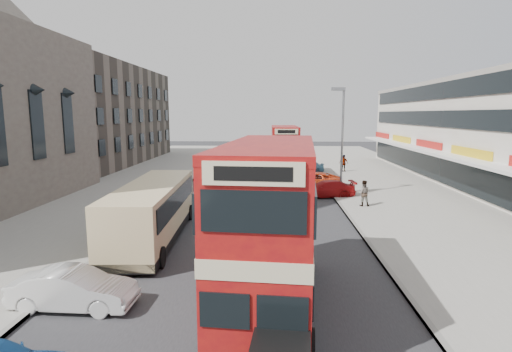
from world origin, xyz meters
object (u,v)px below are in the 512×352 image
(car_right_c, at_px, (305,166))
(street_lamp, at_px, (341,134))
(pedestrian_far, at_px, (344,163))
(cyclist, at_px, (306,183))
(bus_second, at_px, (285,152))
(pedestrian_near, at_px, (363,193))
(coach, at_px, (153,209))
(car_right_b, at_px, (312,180))
(car_right_a, at_px, (326,189))
(bus_main, at_px, (270,226))
(car_left_front, at_px, (74,289))

(car_right_c, bearing_deg, street_lamp, 9.83)
(car_right_c, height_order, pedestrian_far, pedestrian_far)
(street_lamp, relative_size, cyclist, 4.15)
(pedestrian_far, bearing_deg, bus_second, -163.77)
(bus_second, xyz_separation_m, pedestrian_near, (4.90, -12.04, -1.55))
(coach, height_order, pedestrian_near, coach)
(car_right_b, relative_size, pedestrian_near, 2.82)
(coach, height_order, car_right_b, coach)
(car_right_a, relative_size, pedestrian_near, 2.50)
(car_right_b, xyz_separation_m, cyclist, (-0.59, -1.17, -0.02))
(bus_second, bearing_deg, coach, 69.33)
(street_lamp, bearing_deg, car_right_a, 180.00)
(car_right_b, height_order, cyclist, cyclist)
(bus_main, xyz_separation_m, pedestrian_near, (6.11, 14.27, -1.71))
(bus_second, relative_size, car_right_b, 1.81)
(car_right_c, bearing_deg, coach, -18.52)
(car_right_b, xyz_separation_m, car_right_c, (0.16, 9.46, -0.00))
(pedestrian_near, bearing_deg, street_lamp, -69.93)
(car_right_a, xyz_separation_m, pedestrian_near, (2.02, -3.44, 0.39))
(bus_main, relative_size, car_right_c, 2.39)
(bus_main, relative_size, car_right_b, 1.95)
(car_right_a, bearing_deg, cyclist, -157.28)
(car_left_front, relative_size, pedestrian_far, 2.22)
(car_right_b, bearing_deg, pedestrian_near, 27.24)
(car_left_front, distance_m, pedestrian_far, 33.81)
(street_lamp, distance_m, bus_second, 9.70)
(bus_main, distance_m, car_right_a, 18.29)
(bus_main, xyz_separation_m, car_right_b, (3.41, 21.27, -2.05))
(street_lamp, relative_size, bus_main, 0.85)
(car_left_front, bearing_deg, bus_second, -13.81)
(bus_second, distance_m, pedestrian_near, 13.09)
(bus_main, distance_m, pedestrian_near, 15.62)
(bus_main, relative_size, bus_second, 1.08)
(car_right_c, bearing_deg, car_right_a, 5.36)
(pedestrian_near, bearing_deg, coach, 35.25)
(car_left_front, bearing_deg, pedestrian_near, -38.54)
(coach, bearing_deg, bus_main, -52.86)
(car_right_b, bearing_deg, bus_second, -150.19)
(street_lamp, xyz_separation_m, bus_second, (-3.90, 8.60, -2.21))
(street_lamp, distance_m, pedestrian_far, 13.62)
(bus_second, bearing_deg, car_left_front, 73.57)
(car_right_c, relative_size, pedestrian_far, 2.26)
(bus_main, bearing_deg, car_right_c, -91.90)
(bus_second, bearing_deg, car_right_b, 113.02)
(coach, height_order, pedestrian_far, coach)
(bus_main, relative_size, coach, 0.96)
(bus_second, height_order, car_right_a, bus_second)
(street_lamp, bearing_deg, bus_second, 114.41)
(bus_main, height_order, bus_second, bus_main)
(bus_main, height_order, car_left_front, bus_main)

